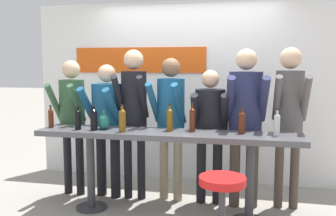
# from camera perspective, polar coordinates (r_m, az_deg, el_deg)

# --- Properties ---
(ground_plane) EXTENTS (40.00, 40.00, 0.00)m
(ground_plane) POSITION_cam_1_polar(r_m,az_deg,el_deg) (4.31, -0.22, -15.95)
(ground_plane) COLOR gray
(back_wall) EXTENTS (4.47, 0.12, 2.53)m
(back_wall) POSITION_cam_1_polar(r_m,az_deg,el_deg) (5.34, 2.90, 2.49)
(back_wall) COLOR white
(back_wall) RESTS_ON ground_plane
(tasting_table) EXTENTS (2.87, 0.50, 0.93)m
(tasting_table) POSITION_cam_1_polar(r_m,az_deg,el_deg) (4.07, -0.23, -5.59)
(tasting_table) COLOR #4C4C51
(tasting_table) RESTS_ON ground_plane
(bar_stool) EXTENTS (0.43, 0.43, 0.68)m
(bar_stool) POSITION_cam_1_polar(r_m,az_deg,el_deg) (3.41, 8.24, -13.98)
(bar_stool) COLOR #333338
(bar_stool) RESTS_ON ground_plane
(person_far_left) EXTENTS (0.38, 0.51, 1.71)m
(person_far_left) POSITION_cam_1_polar(r_m,az_deg,el_deg) (4.84, -14.43, -0.47)
(person_far_left) COLOR black
(person_far_left) RESTS_ON ground_plane
(person_left) EXTENTS (0.51, 0.60, 1.66)m
(person_left) POSITION_cam_1_polar(r_m,az_deg,el_deg) (4.68, -9.28, -1.25)
(person_left) COLOR black
(person_left) RESTS_ON ground_plane
(person_center_left) EXTENTS (0.39, 0.54, 1.83)m
(person_center_left) POSITION_cam_1_polar(r_m,az_deg,el_deg) (4.54, -5.23, 0.40)
(person_center_left) COLOR black
(person_center_left) RESTS_ON ground_plane
(person_center) EXTENTS (0.44, 0.56, 1.73)m
(person_center) POSITION_cam_1_polar(r_m,az_deg,el_deg) (4.48, 0.39, -0.66)
(person_center) COLOR gray
(person_center) RESTS_ON ground_plane
(person_center_right) EXTENTS (0.44, 0.53, 1.59)m
(person_center_right) POSITION_cam_1_polar(r_m,az_deg,el_deg) (4.42, 6.40, -2.14)
(person_center_right) COLOR black
(person_center_right) RESTS_ON ground_plane
(person_right) EXTENTS (0.49, 0.60, 1.83)m
(person_right) POSITION_cam_1_polar(r_m,az_deg,el_deg) (4.35, 11.70, -0.32)
(person_right) COLOR #473D33
(person_right) RESTS_ON ground_plane
(person_far_right) EXTENTS (0.38, 0.53, 1.85)m
(person_far_right) POSITION_cam_1_polar(r_m,az_deg,el_deg) (4.42, 17.98, 0.05)
(person_far_right) COLOR #473D33
(person_far_right) RESTS_ON ground_plane
(wine_bottle_0) EXTENTS (0.06, 0.06, 0.28)m
(wine_bottle_0) POSITION_cam_1_polar(r_m,az_deg,el_deg) (3.93, 16.27, -2.33)
(wine_bottle_0) COLOR #B7BCC1
(wine_bottle_0) RESTS_ON tasting_table
(wine_bottle_1) EXTENTS (0.06, 0.06, 0.26)m
(wine_bottle_1) POSITION_cam_1_polar(r_m,az_deg,el_deg) (4.50, -17.42, -1.36)
(wine_bottle_1) COLOR #4C1E0F
(wine_bottle_1) RESTS_ON tasting_table
(wine_bottle_2) EXTENTS (0.07, 0.07, 0.28)m
(wine_bottle_2) POSITION_cam_1_polar(r_m,az_deg,el_deg) (3.98, 11.18, -2.06)
(wine_bottle_2) COLOR #4C1E0F
(wine_bottle_2) RESTS_ON tasting_table
(wine_bottle_3) EXTENTS (0.06, 0.06, 0.32)m
(wine_bottle_3) POSITION_cam_1_polar(r_m,az_deg,el_deg) (4.03, 3.74, -1.64)
(wine_bottle_3) COLOR #4C1E0F
(wine_bottle_3) RESTS_ON tasting_table
(wine_bottle_4) EXTENTS (0.08, 0.08, 0.28)m
(wine_bottle_4) POSITION_cam_1_polar(r_m,az_deg,el_deg) (4.19, -11.24, -1.60)
(wine_bottle_4) COLOR black
(wine_bottle_4) RESTS_ON tasting_table
(wine_bottle_5) EXTENTS (0.07, 0.07, 0.30)m
(wine_bottle_5) POSITION_cam_1_polar(r_m,az_deg,el_deg) (4.06, 0.25, -1.65)
(wine_bottle_5) COLOR brown
(wine_bottle_5) RESTS_ON tasting_table
(wine_bottle_6) EXTENTS (0.07, 0.07, 0.27)m
(wine_bottle_6) POSITION_cam_1_polar(r_m,az_deg,el_deg) (4.28, -13.58, -1.60)
(wine_bottle_6) COLOR black
(wine_bottle_6) RESTS_ON tasting_table
(wine_bottle_7) EXTENTS (0.08, 0.08, 0.30)m
(wine_bottle_7) POSITION_cam_1_polar(r_m,az_deg,el_deg) (4.03, -6.98, -1.74)
(wine_bottle_7) COLOR brown
(wine_bottle_7) RESTS_ON tasting_table
(decorative_vase) EXTENTS (0.13, 0.13, 0.22)m
(decorative_vase) POSITION_cam_1_polar(r_m,az_deg,el_deg) (4.24, -9.75, -2.05)
(decorative_vase) COLOR #1E665B
(decorative_vase) RESTS_ON tasting_table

